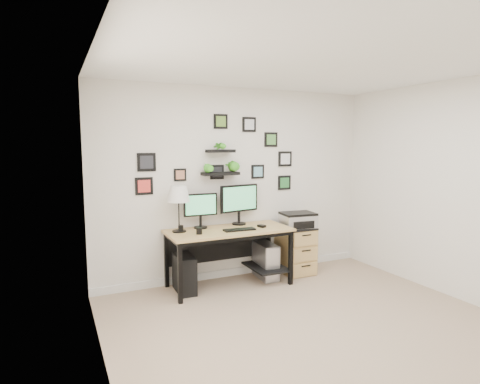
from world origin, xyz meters
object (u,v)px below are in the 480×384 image
monitor_left (201,208)px  pc_tower_black (184,273)px  desk (230,238)px  file_cabinet (296,250)px  table_lamp (179,195)px  monitor_right (239,201)px  mug (199,231)px  pc_tower_grey (266,261)px  printer (298,220)px

monitor_left → pc_tower_black: (-0.28, -0.17, -0.79)m
desk → monitor_left: monitor_left is taller
desk → pc_tower_black: desk is taller
file_cabinet → table_lamp: bearing=178.8°
monitor_right → desk: bearing=-138.2°
mug → pc_tower_grey: bearing=9.4°
pc_tower_black → file_cabinet: file_cabinet is taller
pc_tower_grey → printer: bearing=-1.5°
mug → pc_tower_grey: size_ratio=0.16×
file_cabinet → mug: bearing=-172.8°
pc_tower_grey → mug: bearing=-170.6°
table_lamp → pc_tower_grey: bearing=-2.8°
desk → monitor_right: bearing=41.8°
table_lamp → monitor_left: bearing=15.5°
table_lamp → printer: bearing=-2.4°
pc_tower_black → pc_tower_grey: 1.17m
monitor_left → file_cabinet: bearing=-5.1°
mug → pc_tower_black: bearing=136.4°
pc_tower_black → printer: size_ratio=0.94×
monitor_right → mug: monitor_right is taller
desk → file_cabinet: size_ratio=2.39×
monitor_left → pc_tower_grey: 1.19m
monitor_left → monitor_right: 0.56m
file_cabinet → printer: 0.44m
pc_tower_grey → printer: size_ratio=1.03×
monitor_left → pc_tower_black: size_ratio=0.98×
mug → pc_tower_black: 0.60m
pc_tower_black → desk: bearing=1.6°
desk → pc_tower_black: bearing=179.1°
mug → desk: bearing=15.8°
desk → monitor_right: 0.53m
desk → monitor_right: (0.22, 0.19, 0.45)m
monitor_right → pc_tower_black: 1.21m
pc_tower_grey → monitor_right: bearing=154.4°
file_cabinet → printer: (0.01, -0.04, 0.44)m
monitor_right → file_cabinet: 1.12m
file_cabinet → monitor_right: bearing=170.8°
pc_tower_black → printer: (1.68, 0.01, 0.54)m
monitor_right → mug: 0.82m
desk → pc_tower_grey: desk is taller
pc_tower_grey → desk: bearing=-176.3°
mug → printer: size_ratio=0.17×
table_lamp → desk: bearing=-8.2°
printer → monitor_left: bearing=173.4°
desk → mug: bearing=-164.2°
table_lamp → printer: size_ratio=1.17×
monitor_left → monitor_right: bearing=1.1°
desk → pc_tower_grey: 0.67m
desk → table_lamp: size_ratio=2.77×
monitor_left → pc_tower_grey: bearing=-9.4°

